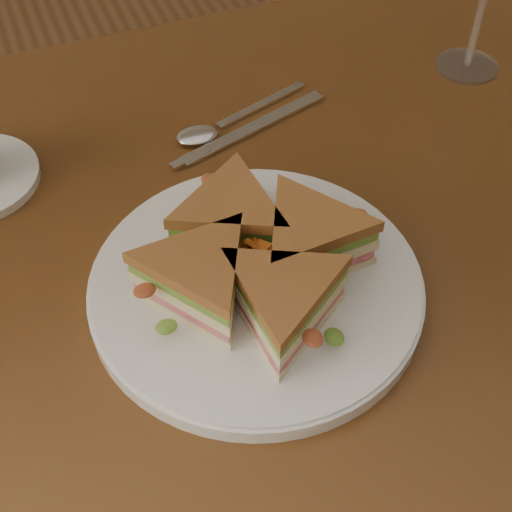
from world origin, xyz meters
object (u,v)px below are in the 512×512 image
at_px(table, 256,284).
at_px(sandwich_wedges, 256,260).
at_px(plate, 256,287).
at_px(spoon, 213,128).
at_px(knife, 245,133).

xyz_separation_m(table, sandwich_wedges, (-0.03, -0.09, 0.14)).
height_order(plate, spoon, plate).
relative_size(table, sandwich_wedges, 5.03).
relative_size(sandwich_wedges, knife, 1.14).
height_order(table, plate, plate).
xyz_separation_m(plate, spoon, (0.04, 0.24, -0.00)).
xyz_separation_m(sandwich_wedges, spoon, (0.04, 0.24, -0.04)).
xyz_separation_m(plate, knife, (0.07, 0.22, -0.01)).
height_order(table, sandwich_wedges, sandwich_wedges).
bearing_deg(sandwich_wedges, knife, 71.34).
bearing_deg(spoon, knife, -48.46).
bearing_deg(plate, table, 68.12).
xyz_separation_m(plate, sandwich_wedges, (0.00, -0.00, 0.04)).
relative_size(sandwich_wedges, spoon, 1.34).
bearing_deg(table, sandwich_wedges, -111.88).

